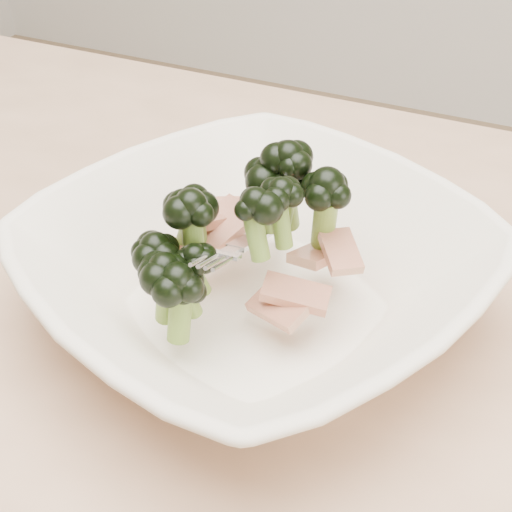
{
  "coord_description": "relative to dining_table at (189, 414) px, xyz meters",
  "views": [
    {
      "loc": [
        0.2,
        -0.32,
        1.1
      ],
      "look_at": [
        0.04,
        0.03,
        0.8
      ],
      "focal_mm": 50.0,
      "sensor_mm": 36.0,
      "label": 1
    }
  ],
  "objects": [
    {
      "name": "dining_table",
      "position": [
        0.0,
        0.0,
        0.0
      ],
      "size": [
        1.2,
        0.8,
        0.75
      ],
      "color": "tan",
      "rests_on": "ground"
    },
    {
      "name": "broccoli_dish",
      "position": [
        0.04,
        0.03,
        0.14
      ],
      "size": [
        0.4,
        0.4,
        0.12
      ],
      "color": "#F4E6CE",
      "rests_on": "dining_table"
    }
  ]
}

